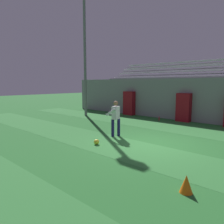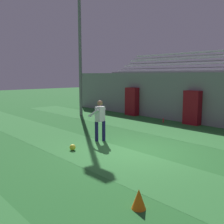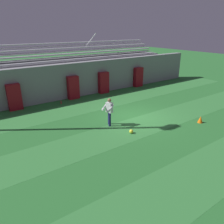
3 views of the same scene
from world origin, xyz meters
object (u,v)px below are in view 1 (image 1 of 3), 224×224
at_px(padding_pillar_gate_left, 184,107).
at_px(goalkeeper, 115,116).
at_px(padding_pillar_far_left, 129,103).
at_px(soccer_ball, 96,142).
at_px(traffic_cone, 186,184).
at_px(floodlight_pole, 85,34).
at_px(water_bottle, 159,119).

distance_m(padding_pillar_gate_left, goalkeeper, 6.01).
xyz_separation_m(padding_pillar_gate_left, goalkeeper, (-0.59, -5.98, 0.03)).
bearing_deg(padding_pillar_gate_left, padding_pillar_far_left, 180.00).
distance_m(padding_pillar_far_left, soccer_ball, 8.72).
relative_size(goalkeeper, soccer_ball, 7.59).
height_order(padding_pillar_gate_left, goalkeeper, padding_pillar_gate_left).
bearing_deg(soccer_ball, goalkeeper, 103.48).
xyz_separation_m(padding_pillar_gate_left, traffic_cone, (4.16, -8.87, -0.71)).
height_order(floodlight_pole, water_bottle, floodlight_pole).
bearing_deg(padding_pillar_far_left, soccer_ball, -60.51).
distance_m(padding_pillar_gate_left, soccer_ball, 7.60).
relative_size(padding_pillar_gate_left, padding_pillar_far_left, 1.00).
distance_m(floodlight_pole, soccer_ball, 10.17).
bearing_deg(water_bottle, floodlight_pole, -160.76).
bearing_deg(floodlight_pole, goalkeeper, -29.21).
xyz_separation_m(padding_pillar_far_left, floodlight_pole, (-2.26, -2.54, 5.15)).
relative_size(padding_pillar_far_left, goalkeeper, 1.10).
bearing_deg(soccer_ball, padding_pillar_gate_left, 88.39).
bearing_deg(padding_pillar_gate_left, soccer_ball, -91.61).
distance_m(traffic_cone, water_bottle, 9.91).
height_order(floodlight_pole, goalkeeper, floodlight_pole).
distance_m(goalkeeper, traffic_cone, 5.62).
distance_m(soccer_ball, water_bottle, 6.99).
relative_size(floodlight_pole, water_bottle, 41.12).
bearing_deg(goalkeeper, floodlight_pole, 150.79).
bearing_deg(traffic_cone, soccer_ball, 163.26).
xyz_separation_m(traffic_cone, water_bottle, (-5.55, 8.21, -0.09)).
bearing_deg(floodlight_pole, soccer_ball, -37.54).
relative_size(padding_pillar_far_left, floodlight_pole, 0.19).
height_order(floodlight_pole, traffic_cone, floodlight_pole).
bearing_deg(traffic_cone, floodlight_pole, 149.85).
xyz_separation_m(goalkeeper, soccer_ball, (0.38, -1.58, -0.84)).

